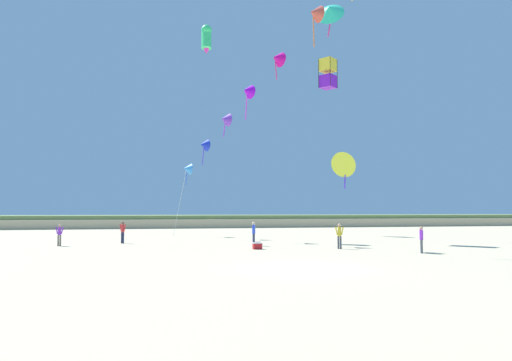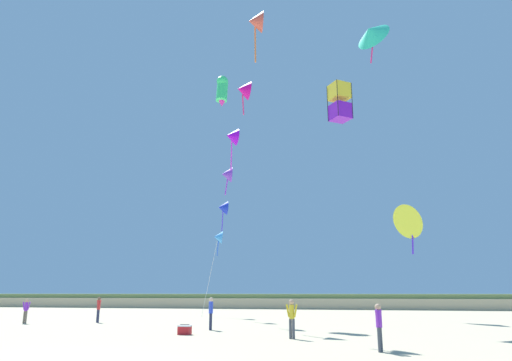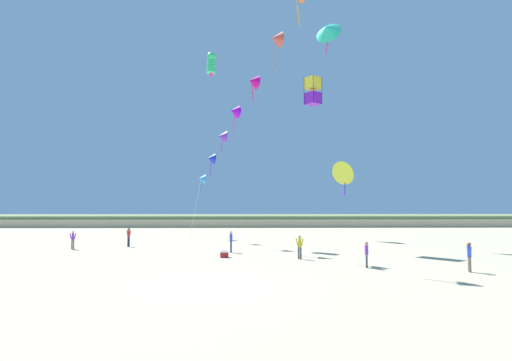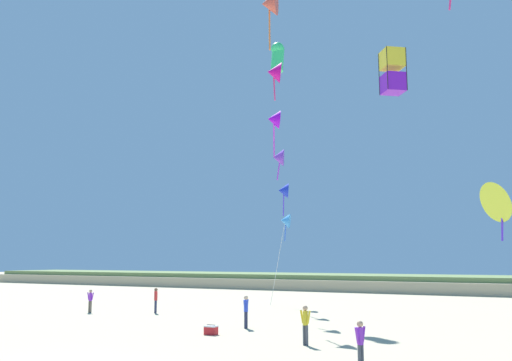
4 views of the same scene
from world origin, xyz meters
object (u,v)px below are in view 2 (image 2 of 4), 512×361
(large_kite_high_solo, at_px, (222,90))
(beach_cooler, at_px, (185,330))
(person_far_left, at_px, (99,308))
(large_kite_mid_trail, at_px, (411,220))
(person_near_left, at_px, (26,309))
(person_near_right, at_px, (211,311))
(person_far_right, at_px, (292,316))
(person_far_center, at_px, (379,324))
(large_kite_low_lead, at_px, (371,33))
(large_kite_outer_drift, at_px, (340,102))

(large_kite_high_solo, bearing_deg, beach_cooler, -79.89)
(person_far_left, xyz_separation_m, large_kite_mid_trail, (20.72, 7.17, 6.17))
(person_near_left, distance_m, large_kite_mid_trail, 27.06)
(person_near_left, relative_size, person_far_left, 0.93)
(large_kite_mid_trail, bearing_deg, person_near_right, -135.67)
(person_far_right, height_order, large_kite_high_solo, large_kite_high_solo)
(person_far_right, relative_size, large_kite_mid_trail, 0.42)
(person_far_right, bearing_deg, large_kite_high_solo, 119.49)
(person_far_right, bearing_deg, beach_cooler, 170.17)
(person_far_center, bearing_deg, large_kite_high_solo, 122.91)
(large_kite_mid_trail, distance_m, large_kite_high_solo, 17.97)
(person_far_right, xyz_separation_m, person_far_center, (3.46, -3.73, -0.04))
(large_kite_mid_trail, bearing_deg, large_kite_high_solo, -171.38)
(person_far_right, distance_m, large_kite_mid_trail, 17.64)
(person_far_center, bearing_deg, person_far_right, 132.90)
(beach_cooler, bearing_deg, person_near_right, 83.02)
(large_kite_low_lead, relative_size, large_kite_mid_trail, 1.03)
(person_far_left, bearing_deg, person_far_right, -29.55)
(large_kite_outer_drift, bearing_deg, large_kite_high_solo, 150.62)
(person_near_left, bearing_deg, large_kite_low_lead, 18.05)
(large_kite_low_lead, height_order, large_kite_outer_drift, large_kite_low_lead)
(person_far_left, height_order, large_kite_mid_trail, large_kite_mid_trail)
(person_far_right, height_order, large_kite_outer_drift, large_kite_outer_drift)
(large_kite_low_lead, relative_size, beach_cooler, 6.94)
(large_kite_outer_drift, bearing_deg, large_kite_mid_trail, 58.60)
(large_kite_high_solo, bearing_deg, person_far_left, -142.70)
(large_kite_low_lead, bearing_deg, large_kite_high_solo, -177.14)
(person_far_right, relative_size, beach_cooler, 2.79)
(large_kite_mid_trail, relative_size, large_kite_high_solo, 1.45)
(large_kite_low_lead, relative_size, large_kite_high_solo, 1.50)
(person_far_right, relative_size, person_far_center, 1.05)
(person_far_right, bearing_deg, large_kite_outer_drift, 73.51)
(person_near_right, height_order, beach_cooler, person_near_right)
(person_far_left, distance_m, large_kite_low_lead, 28.69)
(beach_cooler, bearing_deg, large_kite_low_lead, 51.77)
(person_near_right, xyz_separation_m, large_kite_high_solo, (-2.48, 9.23, 17.06))
(person_near_right, height_order, person_far_left, person_near_right)
(person_far_right, relative_size, large_kite_outer_drift, 0.66)
(person_far_center, relative_size, beach_cooler, 2.66)
(person_far_left, height_order, person_far_right, person_far_left)
(person_far_left, bearing_deg, beach_cooler, -38.63)
(person_far_center, bearing_deg, large_kite_outer_drift, 96.23)
(person_near_right, bearing_deg, large_kite_high_solo, 105.06)
(large_kite_mid_trail, bearing_deg, beach_cooler, -130.23)
(person_near_left, distance_m, beach_cooler, 13.83)
(large_kite_mid_trail, xyz_separation_m, large_kite_high_solo, (-14.12, -2.14, 10.90))
(person_near_left, xyz_separation_m, large_kite_outer_drift, (20.18, 1.43, 12.86))
(person_far_right, bearing_deg, person_near_left, 161.21)
(large_kite_low_lead, xyz_separation_m, large_kite_high_solo, (-12.08, -0.60, -3.95))
(person_far_left, relative_size, large_kite_outer_drift, 0.67)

